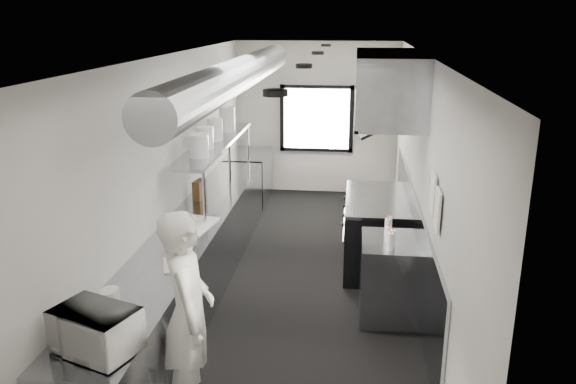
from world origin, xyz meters
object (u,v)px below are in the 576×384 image
(squeeze_bottle_b, at_px, (393,238))
(small_plate, at_px, (185,247))
(exhaust_hood, at_px, (388,86))
(plate_stack_d, at_px, (227,119))
(range, at_px, (376,231))
(squeeze_bottle_a, at_px, (390,242))
(pass_shelf, at_px, (215,144))
(knife_block, at_px, (199,190))
(squeeze_bottle_e, at_px, (390,223))
(microwave, at_px, (95,330))
(plate_stack_b, at_px, (205,138))
(bottle_station, at_px, (390,279))
(line_cook, at_px, (188,314))
(far_work_table, at_px, (249,177))
(plate_stack_c, at_px, (215,129))
(prep_counter, at_px, (192,261))
(cutting_board, at_px, (191,225))
(plate_stack_a, at_px, (199,146))
(deli_tub_b, at_px, (111,295))
(squeeze_bottle_c, at_px, (388,234))
(squeeze_bottle_d, at_px, (388,227))

(squeeze_bottle_b, bearing_deg, small_plate, -172.31)
(exhaust_hood, xyz_separation_m, plate_stack_d, (-2.28, 1.05, -0.64))
(range, xyz_separation_m, squeeze_bottle_a, (0.07, -1.67, 0.52))
(pass_shelf, bearing_deg, knife_block, -103.52)
(range, height_order, squeeze_bottle_e, squeeze_bottle_e)
(microwave, distance_m, plate_stack_b, 3.76)
(bottle_station, distance_m, knife_block, 2.80)
(line_cook, relative_size, squeeze_bottle_e, 10.46)
(exhaust_hood, xyz_separation_m, bottle_station, (0.05, -1.40, -1.94))
(knife_block, bearing_deg, far_work_table, 96.06)
(bottle_station, relative_size, knife_block, 3.55)
(range, height_order, microwave, microwave)
(exhaust_hood, relative_size, plate_stack_c, 7.27)
(far_work_table, distance_m, squeeze_bottle_e, 4.29)
(prep_counter, distance_m, line_cook, 2.12)
(pass_shelf, relative_size, line_cook, 1.68)
(plate_stack_c, bearing_deg, squeeze_bottle_b, -39.97)
(far_work_table, height_order, cutting_board, cutting_board)
(small_plate, xyz_separation_m, plate_stack_a, (-0.16, 1.28, 0.80))
(bottle_station, xyz_separation_m, knife_block, (-2.46, 1.21, 0.58))
(pass_shelf, height_order, line_cook, line_cook)
(microwave, relative_size, squeeze_bottle_e, 3.20)
(line_cook, xyz_separation_m, plate_stack_b, (-0.62, 3.09, 0.82))
(bottle_station, bearing_deg, plate_stack_c, 142.66)
(microwave, xyz_separation_m, squeeze_bottle_b, (2.24, 2.24, -0.07))
(exhaust_hood, height_order, small_plate, exhaust_hood)
(plate_stack_b, relative_size, squeeze_bottle_e, 1.67)
(deli_tub_b, bearing_deg, line_cook, -11.23)
(far_work_table, distance_m, squeeze_bottle_b, 4.70)
(exhaust_hood, relative_size, squeeze_bottle_c, 12.81)
(knife_block, bearing_deg, pass_shelf, 85.91)
(plate_stack_b, bearing_deg, squeeze_bottle_a, -33.74)
(cutting_board, height_order, plate_stack_c, plate_stack_c)
(squeeze_bottle_b, bearing_deg, bottle_station, 86.02)
(squeeze_bottle_a, bearing_deg, plate_stack_a, 154.64)
(plate_stack_d, relative_size, squeeze_bottle_b, 1.96)
(plate_stack_a, relative_size, plate_stack_d, 0.78)
(prep_counter, distance_m, deli_tub_b, 1.93)
(far_work_table, xyz_separation_m, deli_tub_b, (-0.17, -5.56, 0.50))
(knife_block, height_order, squeeze_bottle_b, knife_block)
(plate_stack_a, bearing_deg, squeeze_bottle_b, -23.05)
(deli_tub_b, relative_size, squeeze_bottle_d, 0.76)
(plate_stack_c, distance_m, squeeze_bottle_c, 3.05)
(pass_shelf, relative_size, knife_block, 11.83)
(line_cook, bearing_deg, prep_counter, -2.25)
(squeeze_bottle_b, bearing_deg, pass_shelf, 141.27)
(far_work_table, xyz_separation_m, microwave, (0.05, -6.31, 0.61))
(cutting_board, relative_size, plate_stack_d, 1.67)
(plate_stack_d, height_order, squeeze_bottle_a, plate_stack_d)
(plate_stack_a, distance_m, squeeze_bottle_d, 2.48)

